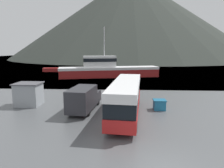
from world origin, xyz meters
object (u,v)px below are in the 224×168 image
Objects in this scene: dock_kiosk at (29,94)px; storage_bin at (159,105)px; delivery_van at (84,98)px; small_boat at (55,70)px; tour_bus at (126,96)px; fishing_boat at (107,69)px.

storage_bin is at bearing -3.94° from dock_kiosk.
small_boat is (-15.46, 36.65, -0.80)m from delivery_van.
small_boat is at bearing 123.01° from storage_bin.
storage_bin is (7.92, 0.66, -0.78)m from delivery_van.
tour_bus is 8.84× the size of storage_bin.
fishing_boat is 17.64× the size of storage_bin.
tour_bus is 0.50× the size of fishing_boat.
fishing_boat is at bearing 104.00° from tour_bus.
dock_kiosk is (-14.60, 1.00, 0.75)m from storage_bin.
delivery_van is at bearing -14.48° from fishing_boat.
fishing_boat reaches higher than tour_bus.
tour_bus is 4.55m from delivery_van.
delivery_van is at bearing -14.03° from dock_kiosk.
small_boat is at bearing 123.60° from tour_bus.
small_boat is at bearing -137.23° from fishing_boat.
storage_bin is at bearing 33.86° from tour_bus.
storage_bin is at bearing 11.21° from delivery_van.
fishing_boat is 8.08× the size of dock_kiosk.
delivery_van is 0.95× the size of small_boat.
fishing_boat is at bearing 73.41° from dock_kiosk.
dock_kiosk is at bearing 176.06° from storage_bin.
fishing_boat reaches higher than delivery_van.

